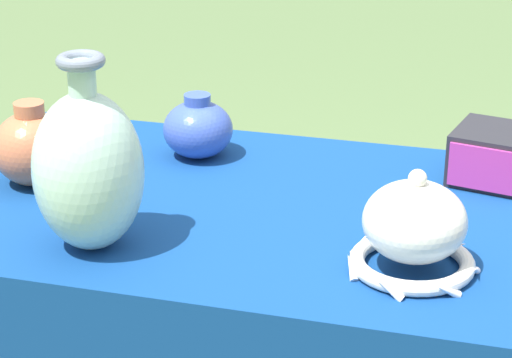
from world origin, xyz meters
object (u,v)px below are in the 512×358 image
Objects in this scene: vase_dome_bell at (414,231)px; jar_round_cobalt at (198,129)px; vase_tall_bulbous at (88,169)px; mosaic_tile_box at (493,155)px; jar_round_terracotta at (33,147)px.

vase_dome_bell reaches higher than jar_round_cobalt.
vase_tall_bulbous is 0.68m from mosaic_tile_box.
vase_tall_bulbous reaches higher than jar_round_terracotta.
jar_round_cobalt is (-0.42, 0.33, -0.01)m from vase_dome_bell.
mosaic_tile_box is (0.09, 0.36, -0.01)m from vase_dome_bell.
vase_tall_bulbous is 0.27m from jar_round_terracotta.
mosaic_tile_box is at bearing 76.25° from vase_dome_bell.
jar_round_cobalt is at bearing 84.88° from vase_tall_bulbous.
vase_tall_bulbous is 2.04× the size of jar_round_terracotta.
mosaic_tile_box is 0.76m from jar_round_terracotta.
vase_dome_bell is 0.53m from jar_round_cobalt.
jar_round_terracotta is 1.14× the size of jar_round_cobalt.
mosaic_tile_box is 1.29× the size of jar_round_cobalt.
vase_dome_bell reaches higher than mosaic_tile_box.
vase_dome_bell is at bearing -38.03° from jar_round_cobalt.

